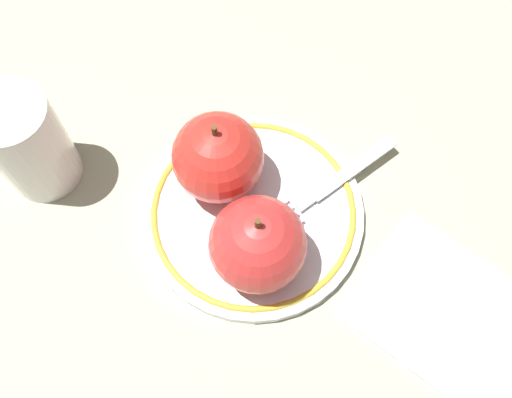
{
  "coord_description": "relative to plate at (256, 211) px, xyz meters",
  "views": [
    {
      "loc": [
        0.18,
        -0.11,
        0.49
      ],
      "look_at": [
        0.01,
        0.0,
        0.03
      ],
      "focal_mm": 40.0,
      "sensor_mm": 36.0,
      "label": 1
    }
  ],
  "objects": [
    {
      "name": "ground_plane",
      "position": [
        -0.01,
        -0.0,
        -0.01
      ],
      "size": [
        2.0,
        2.0,
        0.0
      ],
      "primitive_type": "plane",
      "color": "#AFAD8E"
    },
    {
      "name": "plate",
      "position": [
        0.0,
        0.0,
        0.0
      ],
      "size": [
        0.2,
        0.2,
        0.01
      ],
      "color": "white",
      "rests_on": "ground_plane"
    },
    {
      "name": "apple_red_whole",
      "position": [
        -0.04,
        -0.01,
        0.05
      ],
      "size": [
        0.08,
        0.08,
        0.09
      ],
      "color": "red",
      "rests_on": "plate"
    },
    {
      "name": "apple_second_whole",
      "position": [
        0.04,
        -0.03,
        0.05
      ],
      "size": [
        0.08,
        0.08,
        0.09
      ],
      "color": "red",
      "rests_on": "plate"
    },
    {
      "name": "fork",
      "position": [
        0.02,
        0.06,
        0.01
      ],
      "size": [
        0.03,
        0.18,
        0.0
      ],
      "rotation": [
        0.0,
        0.0,
        4.78
      ],
      "color": "silver",
      "rests_on": "plate"
    },
    {
      "name": "drinking_glass",
      "position": [
        -0.15,
        -0.14,
        0.04
      ],
      "size": [
        0.07,
        0.07,
        0.1
      ],
      "primitive_type": "cylinder",
      "color": "white",
      "rests_on": "ground_plane"
    },
    {
      "name": "napkin_folded",
      "position": [
        0.17,
        0.09,
        -0.0
      ],
      "size": [
        0.18,
        0.16,
        0.01
      ],
      "primitive_type": "cube",
      "rotation": [
        0.0,
        0.0,
        0.32
      ],
      "color": "white",
      "rests_on": "ground_plane"
    }
  ]
}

